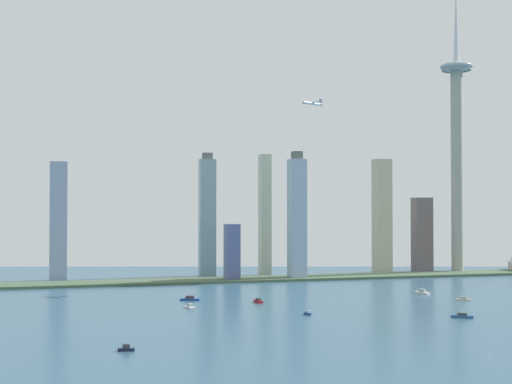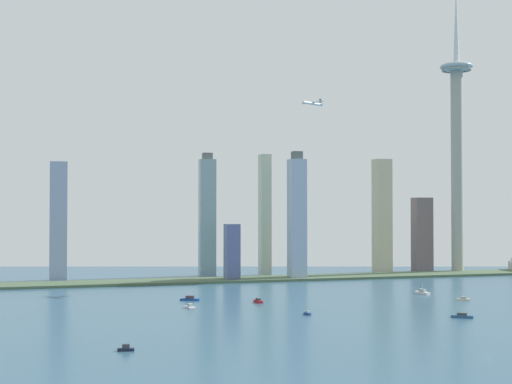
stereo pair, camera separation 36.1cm
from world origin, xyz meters
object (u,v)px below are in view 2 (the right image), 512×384
object	(u,v)px
skyscraper_1	(297,218)
boat_3	(258,301)
airplane	(313,103)
skyscraper_6	(265,215)
skyscraper_3	(207,216)
skyscraper_0	(232,253)
skyscraper_4	(382,216)
boat_4	(307,313)
boat_0	(462,316)
boat_2	(126,348)
boat_1	(463,299)
observation_tower	(457,133)
boat_6	(422,292)
skyscraper_5	(422,234)
skyscraper_2	(58,221)
boat_5	(190,299)
boat_7	(190,307)

from	to	relation	value
skyscraper_1	boat_3	bearing A→B (deg)	-118.06
airplane	skyscraper_6	bearing A→B (deg)	-111.72
airplane	skyscraper_3	bearing A→B (deg)	-87.19
skyscraper_0	skyscraper_4	bearing A→B (deg)	15.02
skyscraper_6	boat_4	xyz separation A→B (m)	(-57.13, -322.03, -73.46)
skyscraper_1	boat_0	size ratio (longest dim) A/B	9.28
boat_0	boat_2	size ratio (longest dim) A/B	1.60
skyscraper_1	boat_1	world-z (taller)	skyscraper_1
observation_tower	skyscraper_4	bearing A→B (deg)	161.08
skyscraper_0	skyscraper_3	world-z (taller)	skyscraper_3
skyscraper_4	boat_2	bearing A→B (deg)	-130.64
skyscraper_3	boat_6	bearing A→B (deg)	-55.09
skyscraper_5	skyscraper_6	bearing A→B (deg)	179.30
skyscraper_2	boat_5	bearing A→B (deg)	-61.23
skyscraper_0	skyscraper_6	distance (m)	92.88
boat_1	boat_7	distance (m)	246.26
skyscraper_0	boat_7	distance (m)	219.83
skyscraper_2	skyscraper_6	xyz separation A→B (m)	(246.87, 1.57, 6.67)
skyscraper_4	boat_4	distance (m)	390.42
boat_1	observation_tower	bearing A→B (deg)	89.13
skyscraper_5	observation_tower	bearing A→B (deg)	-44.06
skyscraper_2	skyscraper_3	size ratio (longest dim) A/B	0.90
observation_tower	skyscraper_6	xyz separation A→B (m)	(-247.78, 34.67, -105.62)
boat_5	boat_7	bearing A→B (deg)	-77.92
skyscraper_6	boat_7	bearing A→B (deg)	-117.92
skyscraper_2	skyscraper_4	bearing A→B (deg)	-0.28
skyscraper_0	boat_4	bearing A→B (deg)	-90.23
skyscraper_6	boat_2	size ratio (longest dim) A/B	14.86
observation_tower	boat_4	xyz separation A→B (m)	(-304.91, -287.36, -179.08)
skyscraper_5	boat_5	size ratio (longest dim) A/B	5.33
boat_7	skyscraper_0	bearing A→B (deg)	-29.78
boat_2	skyscraper_0	bearing A→B (deg)	-104.02
skyscraper_0	skyscraper_3	xyz separation A→B (m)	(-14.60, 70.90, 40.56)
skyscraper_6	observation_tower	bearing A→B (deg)	-7.97
skyscraper_4	airplane	size ratio (longest dim) A/B	5.09
skyscraper_5	skyscraper_1	bearing A→B (deg)	-162.62
boat_2	boat_3	bearing A→B (deg)	-117.37
boat_1	boat_7	xyz separation A→B (m)	(-245.76, 15.65, 0.11)
observation_tower	skyscraper_1	distance (m)	253.15
boat_1	boat_5	bearing A→B (deg)	-165.92
skyscraper_5	boat_4	bearing A→B (deg)	-130.39
boat_1	boat_4	size ratio (longest dim) A/B	1.31
observation_tower	skyscraper_5	size ratio (longest dim) A/B	3.89
skyscraper_5	boat_0	distance (m)	401.46
boat_1	boat_0	bearing A→B (deg)	-92.84
boat_2	boat_6	bearing A→B (deg)	-138.10
boat_0	boat_4	bearing A→B (deg)	-168.49
skyscraper_1	skyscraper_5	size ratio (longest dim) A/B	1.54
boat_6	boat_7	distance (m)	235.64
boat_0	airplane	xyz separation A→B (m)	(-35.39, 234.92, 194.03)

